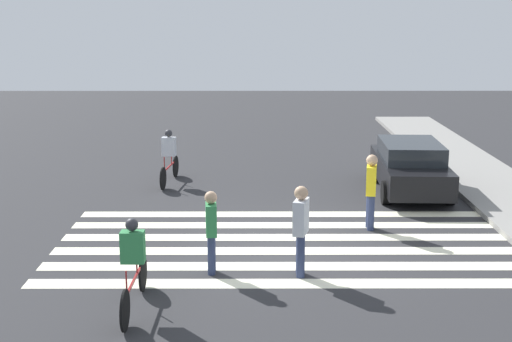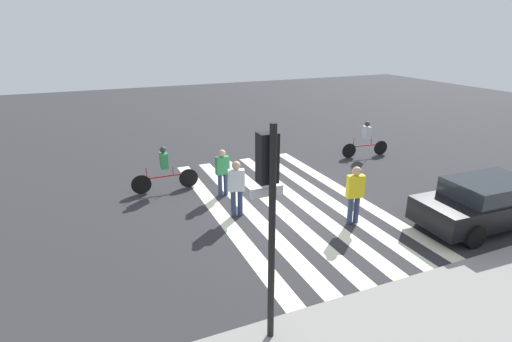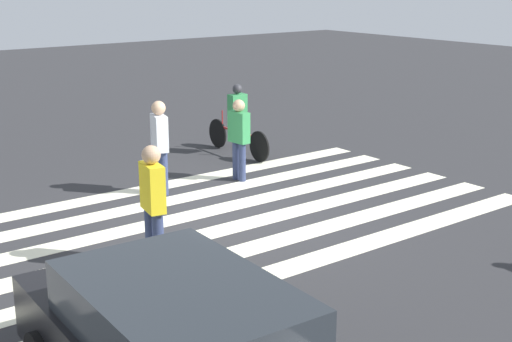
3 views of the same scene
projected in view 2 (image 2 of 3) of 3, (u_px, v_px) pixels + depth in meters
The scene contains 10 objects.
ground_plane at pixel (287, 203), 13.31m from camera, with size 60.00×60.00×0.00m, color #2D2D30.
sidewalk_curb at pixel (434, 320), 7.89m from camera, with size 36.00×2.50×0.14m.
crosswalk_stripes at pixel (287, 203), 13.31m from camera, with size 5.13×10.00×0.01m.
traffic_light at pixel (269, 195), 6.58m from camera, with size 0.60×0.50×4.15m.
pedestrian_adult_yellow_jacket at pixel (355, 192), 11.61m from camera, with size 0.53×0.31×1.79m.
pedestrian_adult_tall_backpack at pixel (236, 186), 12.07m from camera, with size 0.54×0.35×1.79m.
pedestrian_child_with_backpack at pixel (222, 170), 13.64m from camera, with size 0.47×0.25×1.65m.
cyclist_far_lane at pixel (164, 167), 14.07m from camera, with size 2.37×0.40×1.64m.
cyclist_mid_street at pixel (366, 138), 17.87m from camera, with size 2.27×0.43×1.62m.
car_parked_silver_sedan at pixel (487, 202), 11.56m from camera, with size 4.36×2.02×1.44m.
Camera 2 is at (5.79, 10.75, 5.51)m, focal length 28.00 mm.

